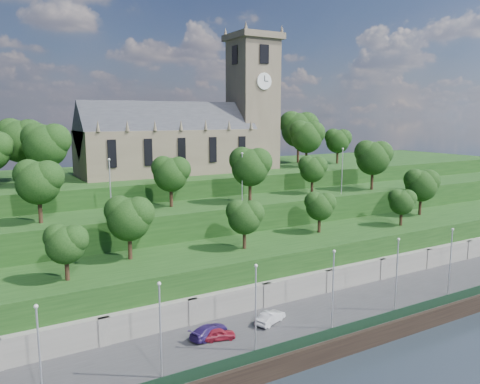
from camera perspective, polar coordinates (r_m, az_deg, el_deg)
ground at (r=55.89m, az=14.42°, el=-18.18°), size 320.00×320.00×0.00m
promenade at (r=59.41m, az=10.30°, el=-15.23°), size 160.00×12.00×2.00m
quay_wall at (r=55.36m, az=14.51°, el=-17.19°), size 160.00×0.50×2.20m
fence at (r=55.14m, az=14.09°, el=-15.56°), size 160.00×0.10×1.20m
retaining_wall at (r=63.13m, az=6.78°, el=-12.15°), size 160.00×2.10×5.00m
embankment_lower at (r=67.24m, az=3.71°, el=-9.38°), size 160.00×12.00×8.00m
embankment_upper at (r=75.68m, az=-0.88°, el=-5.64°), size 160.00×10.00×12.00m
hilltop at (r=93.82m, az=-7.09°, el=-1.84°), size 160.00×32.00×15.00m
church at (r=88.75m, az=-5.81°, el=7.32°), size 38.60×12.35×27.60m
trees_lower at (r=67.72m, az=6.44°, el=-1.48°), size 66.08×8.85×8.27m
trees_upper at (r=74.04m, az=1.46°, el=3.21°), size 63.11×8.61×9.12m
trees_hilltop at (r=88.53m, az=-5.05°, el=6.84°), size 73.90×17.06×11.54m
lamp_posts_promenade at (r=53.41m, az=11.27°, el=-10.96°), size 60.36×0.36×9.11m
lamp_posts_upper at (r=71.06m, az=0.26°, el=2.12°), size 40.36×0.36×8.06m
car_left at (r=51.88m, az=-2.58°, el=-16.93°), size 3.75×2.25×1.20m
car_middle at (r=55.52m, az=3.73°, el=-14.99°), size 4.46×2.98×1.39m
car_right at (r=52.45m, az=-3.81°, el=-16.53°), size 5.05×3.32×1.36m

